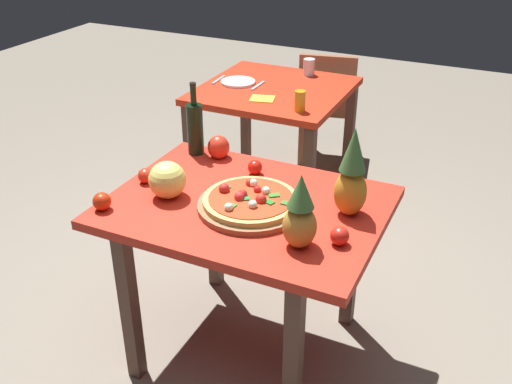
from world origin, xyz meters
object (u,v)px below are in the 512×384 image
(dining_chair, at_px, (328,101))
(wine_bottle, at_px, (195,127))
(tomato_near_board, at_px, (340,236))
(background_table, at_px, (274,105))
(drinking_glass_water, at_px, (309,67))
(tomato_at_corner, at_px, (255,167))
(bell_pepper, at_px, (219,147))
(tomato_beside_pepper, at_px, (145,176))
(pineapple_left, at_px, (352,177))
(pineapple_right, at_px, (300,215))
(pizza_board, at_px, (251,206))
(melon, at_px, (167,180))
(napkin_folded, at_px, (262,99))
(tomato_by_bottle, at_px, (102,201))
(dinner_plate, at_px, (238,82))
(drinking_glass_juice, at_px, (300,101))
(display_table, at_px, (247,225))
(pizza, at_px, (250,199))
(knife_utensil, at_px, (258,86))
(fork_utensil, at_px, (219,80))

(dining_chair, xyz_separation_m, wine_bottle, (-0.09, -1.71, 0.42))
(wine_bottle, xyz_separation_m, tomato_near_board, (0.86, -0.46, -0.10))
(background_table, bearing_deg, drinking_glass_water, 73.24)
(tomato_at_corner, bearing_deg, bell_pepper, 159.72)
(dining_chair, distance_m, tomato_beside_pepper, 2.10)
(pineapple_left, xyz_separation_m, pineapple_right, (-0.10, -0.29, -0.03))
(pineapple_right, bearing_deg, pizza_board, 148.73)
(melon, height_order, tomato_beside_pepper, melon)
(pineapple_right, height_order, melon, pineapple_right)
(background_table, height_order, pineapple_left, pineapple_left)
(dining_chair, distance_m, drinking_glass_water, 0.48)
(tomato_near_board, bearing_deg, napkin_folded, 124.92)
(dining_chair, bearing_deg, tomato_by_bottle, 74.32)
(tomato_near_board, distance_m, dinner_plate, 1.88)
(drinking_glass_juice, distance_m, drinking_glass_water, 0.67)
(display_table, bearing_deg, tomato_by_bottle, -149.58)
(wine_bottle, bearing_deg, pizza_board, -38.13)
(display_table, relative_size, dinner_plate, 5.05)
(tomato_at_corner, distance_m, tomato_by_bottle, 0.68)
(dining_chair, height_order, bell_pepper, bell_pepper)
(pizza, xyz_separation_m, wine_bottle, (-0.46, 0.36, 0.09))
(display_table, bearing_deg, pizza, -44.97)
(display_table, bearing_deg, knife_utensil, 113.18)
(dinner_plate, relative_size, fork_utensil, 1.22)
(bell_pepper, xyz_separation_m, drinking_glass_water, (-0.07, 1.38, 0.00))
(melon, distance_m, tomato_near_board, 0.75)
(pizza_board, xyz_separation_m, tomato_by_bottle, (-0.53, -0.26, 0.02))
(pineapple_right, bearing_deg, display_table, 147.19)
(melon, relative_size, drinking_glass_water, 1.46)
(drinking_glass_water, xyz_separation_m, knife_utensil, (-0.20, -0.36, -0.05))
(pineapple_left, bearing_deg, pizza_board, -160.59)
(pizza, distance_m, wine_bottle, 0.59)
(tomato_near_board, xyz_separation_m, drinking_glass_juice, (-0.62, 1.19, 0.02))
(display_table, relative_size, knife_utensil, 6.17)
(pizza_board, relative_size, dinner_plate, 1.95)
(dining_chair, bearing_deg, tomato_at_corner, 86.40)
(fork_utensil, bearing_deg, drinking_glass_juice, -26.16)
(melon, relative_size, drinking_glass_juice, 1.32)
(tomato_at_corner, relative_size, tomato_by_bottle, 0.88)
(drinking_glass_water, bearing_deg, pizza_board, -76.79)
(pizza, xyz_separation_m, napkin_folded, (-0.49, 1.18, -0.04))
(tomato_near_board, bearing_deg, melon, 177.12)
(pizza, bearing_deg, knife_utensil, 113.82)
(display_table, height_order, drinking_glass_water, drinking_glass_water)
(knife_utensil, bearing_deg, display_table, -66.82)
(melon, relative_size, fork_utensil, 0.86)
(drinking_glass_water, xyz_separation_m, napkin_folded, (-0.08, -0.56, -0.05))
(bell_pepper, distance_m, dinner_plate, 1.10)
(pineapple_right, xyz_separation_m, tomato_at_corner, (-0.39, 0.45, -0.10))
(tomato_beside_pepper, height_order, drinking_glass_water, drinking_glass_water)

